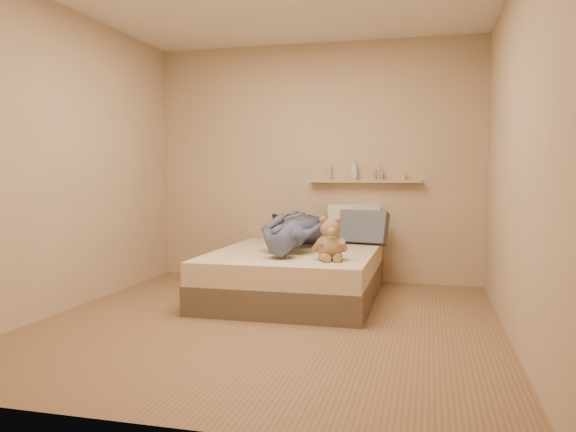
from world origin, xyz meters
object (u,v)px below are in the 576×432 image
(pillow_cream, at_px, (353,223))
(person, at_px, (297,229))
(bed, at_px, (295,274))
(game_console, at_px, (282,243))
(dark_plush, at_px, (278,229))
(teddy_bear, at_px, (330,242))
(pillow_grey, at_px, (363,228))
(wall_shelf, at_px, (365,181))

(pillow_cream, distance_m, person, 0.82)
(pillow_cream, bearing_deg, bed, -117.85)
(game_console, bearing_deg, dark_plush, 106.47)
(pillow_cream, height_order, person, pillow_cream)
(teddy_bear, xyz_separation_m, dark_plush, (-0.80, 1.27, -0.03))
(bed, height_order, teddy_bear, teddy_bear)
(bed, xyz_separation_m, game_console, (0.01, -0.53, 0.37))
(dark_plush, bearing_deg, person, -59.67)
(game_console, height_order, teddy_bear, teddy_bear)
(bed, distance_m, teddy_bear, 0.76)
(bed, height_order, game_console, game_console)
(game_console, height_order, pillow_cream, pillow_cream)
(game_console, relative_size, person, 0.11)
(person, bearing_deg, game_console, 92.79)
(bed, height_order, pillow_cream, pillow_cream)
(pillow_grey, xyz_separation_m, wall_shelf, (-0.01, 0.22, 0.48))
(game_console, bearing_deg, bed, 90.91)
(wall_shelf, bearing_deg, person, -126.85)
(pillow_cream, distance_m, wall_shelf, 0.47)
(teddy_bear, relative_size, person, 0.24)
(teddy_bear, distance_m, wall_shelf, 1.50)
(bed, bearing_deg, game_console, -89.09)
(bed, bearing_deg, person, 96.45)
(person, bearing_deg, dark_plush, -59.03)
(pillow_cream, xyz_separation_m, pillow_grey, (0.12, -0.14, -0.03))
(game_console, xyz_separation_m, person, (-0.03, 0.68, 0.05))
(bed, relative_size, teddy_bear, 5.04)
(pillow_grey, height_order, wall_shelf, wall_shelf)
(game_console, height_order, person, person)
(pillow_grey, relative_size, wall_shelf, 0.42)
(teddy_bear, height_order, dark_plush, teddy_bear)
(game_console, height_order, wall_shelf, wall_shelf)
(person, bearing_deg, pillow_cream, -123.28)
(game_console, height_order, pillow_grey, pillow_grey)
(game_console, xyz_separation_m, teddy_bear, (0.41, 0.03, 0.01))
(pillow_cream, bearing_deg, pillow_grey, -48.30)
(wall_shelf, bearing_deg, dark_plush, -170.95)
(pillow_grey, bearing_deg, wall_shelf, 93.48)
(bed, relative_size, pillow_cream, 3.45)
(pillow_cream, relative_size, person, 0.35)
(pillow_cream, height_order, pillow_grey, pillow_cream)
(teddy_bear, bearing_deg, wall_shelf, 84.86)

